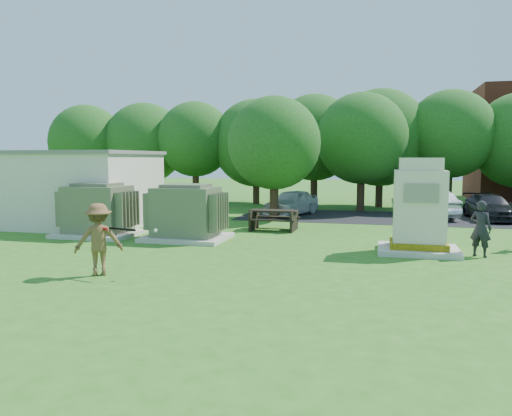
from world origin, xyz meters
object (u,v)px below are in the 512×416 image
(batter, at_px, (98,239))
(car_white, at_px, (292,202))
(picnic_table, at_px, (274,218))
(transformer_left, at_px, (98,211))
(car_silver_a, at_px, (427,204))
(car_dark, at_px, (489,207))
(person_by_generator, at_px, (481,229))
(transformer_right, at_px, (186,214))
(generator_cabinet, at_px, (419,212))

(batter, xyz_separation_m, car_white, (2.34, 14.85, -0.25))
(picnic_table, bearing_deg, transformer_left, -152.98)
(batter, relative_size, car_silver_a, 0.43)
(transformer_left, height_order, car_dark, transformer_left)
(batter, height_order, person_by_generator, batter)
(person_by_generator, distance_m, car_silver_a, 10.38)
(person_by_generator, height_order, car_white, person_by_generator)
(picnic_table, xyz_separation_m, car_dark, (9.54, 6.17, 0.09))
(picnic_table, xyz_separation_m, person_by_generator, (7.37, -4.05, 0.34))
(transformer_left, relative_size, person_by_generator, 1.72)
(transformer_left, distance_m, transformer_right, 3.70)
(transformer_left, relative_size, transformer_right, 1.00)
(picnic_table, bearing_deg, transformer_right, -129.11)
(transformer_left, relative_size, car_silver_a, 0.70)
(generator_cabinet, bearing_deg, picnic_table, 145.59)
(batter, bearing_deg, car_dark, -161.74)
(generator_cabinet, relative_size, picnic_table, 1.52)
(generator_cabinet, xyz_separation_m, car_silver_a, (1.06, 10.13, -0.62))
(person_by_generator, relative_size, car_silver_a, 0.40)
(picnic_table, height_order, car_dark, car_dark)
(generator_cabinet, bearing_deg, batter, -147.23)
(transformer_right, xyz_separation_m, car_silver_a, (9.26, 9.53, -0.26))
(transformer_right, bearing_deg, person_by_generator, -4.73)
(car_white, bearing_deg, batter, -81.35)
(batter, height_order, car_white, batter)
(transformer_left, bearing_deg, batter, -57.96)
(person_by_generator, bearing_deg, generator_cabinet, 19.61)
(transformer_left, distance_m, car_white, 10.81)
(batter, bearing_deg, person_by_generator, 173.63)
(batter, bearing_deg, transformer_right, -123.34)
(generator_cabinet, bearing_deg, car_dark, 68.38)
(transformer_right, bearing_deg, batter, -90.14)
(car_dark, bearing_deg, picnic_table, -153.75)
(person_by_generator, xyz_separation_m, car_dark, (2.17, 10.22, -0.25))
(car_white, bearing_deg, car_silver_a, 22.25)
(transformer_left, bearing_deg, transformer_right, 0.00)
(person_by_generator, xyz_separation_m, car_white, (-7.67, 9.79, -0.19))
(generator_cabinet, bearing_deg, car_silver_a, 84.02)
(generator_cabinet, distance_m, person_by_generator, 1.86)
(transformer_right, distance_m, car_white, 9.26)
(batter, distance_m, car_white, 15.04)
(transformer_right, relative_size, person_by_generator, 1.72)
(generator_cabinet, distance_m, picnic_table, 6.81)
(picnic_table, distance_m, person_by_generator, 8.42)
(picnic_table, bearing_deg, car_dark, 32.90)
(transformer_right, bearing_deg, picnic_table, 50.89)
(transformer_left, distance_m, person_by_generator, 13.72)
(picnic_table, height_order, car_silver_a, car_silver_a)
(picnic_table, distance_m, batter, 9.49)
(car_dark, bearing_deg, batter, -135.19)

